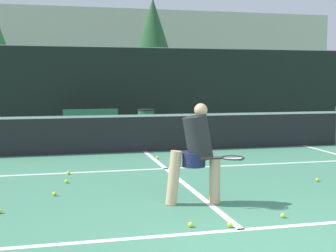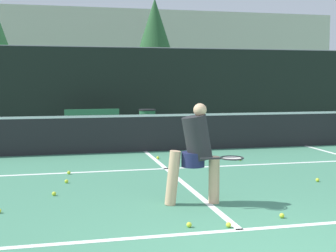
% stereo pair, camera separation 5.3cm
% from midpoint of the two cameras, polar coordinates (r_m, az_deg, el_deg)
% --- Properties ---
extents(court_baseline_near, '(11.00, 0.10, 0.01)m').
position_cam_midpoint_polar(court_baseline_near, '(5.89, 8.72, -12.39)').
color(court_baseline_near, white).
rests_on(court_baseline_near, ground).
extents(court_service_line, '(8.25, 0.10, 0.01)m').
position_cam_midpoint_polar(court_service_line, '(9.65, -0.42, -5.21)').
color(court_service_line, white).
rests_on(court_service_line, ground).
extents(court_center_mark, '(0.10, 6.44, 0.01)m').
position_cam_midpoint_polar(court_center_mark, '(8.85, 0.80, -6.20)').
color(court_center_mark, white).
rests_on(court_center_mark, ground).
extents(net, '(11.09, 0.09, 1.07)m').
position_cam_midpoint_polar(net, '(11.88, -3.02, -0.69)').
color(net, slate).
rests_on(net, ground).
extents(fence_back, '(24.00, 0.06, 2.98)m').
position_cam_midpoint_polar(fence_back, '(16.65, -6.10, 4.45)').
color(fence_back, black).
rests_on(fence_back, ground).
extents(player_practicing, '(1.10, 0.65, 1.49)m').
position_cam_midpoint_polar(player_practicing, '(6.84, 3.32, -3.00)').
color(player_practicing, '#DBAD84').
rests_on(player_practicing, ground).
extents(tennis_ball_scattered_0, '(0.07, 0.07, 0.07)m').
position_cam_midpoint_polar(tennis_ball_scattered_0, '(10.81, -1.45, -3.88)').
color(tennis_ball_scattered_0, '#D1E033').
rests_on(tennis_ball_scattered_0, ground).
extents(tennis_ball_scattered_1, '(0.07, 0.07, 0.07)m').
position_cam_midpoint_polar(tennis_ball_scattered_1, '(8.51, -12.43, -6.61)').
color(tennis_ball_scattered_1, '#D1E033').
rests_on(tennis_ball_scattered_1, ground).
extents(tennis_ball_scattered_2, '(0.07, 0.07, 0.07)m').
position_cam_midpoint_polar(tennis_ball_scattered_2, '(5.92, 2.51, -11.93)').
color(tennis_ball_scattered_2, '#D1E033').
rests_on(tennis_ball_scattered_2, ground).
extents(tennis_ball_scattered_3, '(0.07, 0.07, 0.07)m').
position_cam_midpoint_polar(tennis_ball_scattered_3, '(5.96, 7.31, -11.85)').
color(tennis_ball_scattered_3, '#D1E033').
rests_on(tennis_ball_scattered_3, ground).
extents(tennis_ball_scattered_4, '(0.07, 0.07, 0.07)m').
position_cam_midpoint_polar(tennis_ball_scattered_4, '(6.90, -20.06, -9.72)').
color(tennis_ball_scattered_4, '#D1E033').
rests_on(tennis_ball_scattered_4, ground).
extents(tennis_ball_scattered_5, '(0.07, 0.07, 0.07)m').
position_cam_midpoint_polar(tennis_ball_scattered_5, '(10.62, 5.76, -4.08)').
color(tennis_ball_scattered_5, '#D1E033').
rests_on(tennis_ball_scattered_5, ground).
extents(tennis_ball_scattered_6, '(0.07, 0.07, 0.07)m').
position_cam_midpoint_polar(tennis_ball_scattered_6, '(8.85, 17.59, -6.27)').
color(tennis_ball_scattered_6, '#D1E033').
rests_on(tennis_ball_scattered_6, ground).
extents(tennis_ball_scattered_7, '(0.07, 0.07, 0.07)m').
position_cam_midpoint_polar(tennis_ball_scattered_7, '(7.65, -13.87, -8.04)').
color(tennis_ball_scattered_7, '#D1E033').
rests_on(tennis_ball_scattered_7, ground).
extents(tennis_ball_scattered_8, '(0.07, 0.07, 0.07)m').
position_cam_midpoint_polar(tennis_ball_scattered_8, '(9.28, -12.17, -5.59)').
color(tennis_ball_scattered_8, '#D1E033').
rests_on(tennis_ball_scattered_8, ground).
extents(tennis_ball_scattered_9, '(0.07, 0.07, 0.07)m').
position_cam_midpoint_polar(tennis_ball_scattered_9, '(6.47, 13.61, -10.54)').
color(tennis_ball_scattered_9, '#D1E033').
rests_on(tennis_ball_scattered_9, ground).
extents(tennis_ball_scattered_10, '(0.07, 0.07, 0.07)m').
position_cam_midpoint_polar(tennis_ball_scattered_10, '(10.71, 8.59, -4.03)').
color(tennis_ball_scattered_10, '#D1E033').
rests_on(tennis_ball_scattered_10, ground).
extents(courtside_bench, '(1.83, 0.50, 0.86)m').
position_cam_midpoint_polar(courtside_bench, '(15.59, -9.41, 0.61)').
color(courtside_bench, '#33724C').
rests_on(courtside_bench, ground).
extents(trash_bin, '(0.56, 0.56, 0.85)m').
position_cam_midpoint_polar(trash_bin, '(15.50, -2.78, 0.49)').
color(trash_bin, '#28603D').
rests_on(trash_bin, ground).
extents(parked_car, '(1.75, 4.66, 1.46)m').
position_cam_midpoint_polar(parked_car, '(20.31, -8.37, 2.18)').
color(parked_car, silver).
rests_on(parked_car, ground).
extents(tree_west, '(2.37, 2.37, 6.32)m').
position_cam_midpoint_polar(tree_west, '(26.41, -1.92, 11.33)').
color(tree_west, brown).
rests_on(tree_west, ground).
extents(building_far, '(36.00, 2.40, 6.69)m').
position_cam_midpoint_polar(building_far, '(33.52, -9.89, 8.16)').
color(building_far, beige).
rests_on(building_far, ground).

